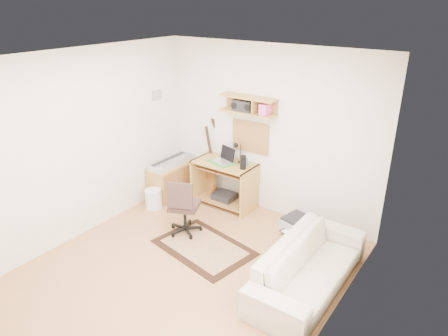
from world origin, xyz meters
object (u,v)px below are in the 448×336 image
Objects in this scene: desk at (225,184)px; task_chair at (185,206)px; cabinet at (173,179)px; sofa at (310,259)px; printer at (301,226)px.

task_chair is (0.03, -1.04, 0.07)m from desk.
desk reaches higher than cabinet.
task_chair is 1.33m from cabinet.
sofa is (1.96, -0.07, -0.07)m from task_chair.
cabinet is 0.47× the size of sofa.
task_chair is at bearing 87.86° from sofa.
sofa is at bearing -25.59° from task_chair.
desk is 1.04m from task_chair.
desk is 1.43m from printer.
task_chair is 1.73m from printer.
printer is at bearing 29.08° from sofa.
printer is 0.26× the size of sofa.
task_chair reaches higher than desk.
cabinet is (-1.00, 0.87, -0.17)m from task_chair.
task_chair is at bearing -88.34° from desk.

